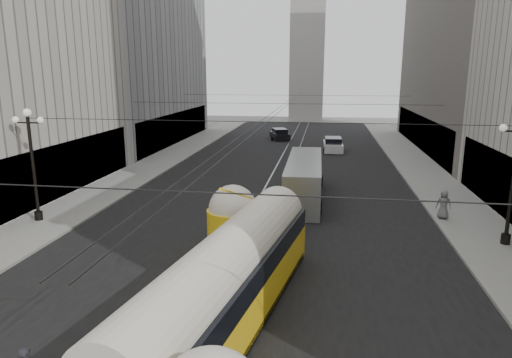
% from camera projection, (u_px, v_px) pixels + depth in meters
% --- Properties ---
extents(road, '(20.00, 85.00, 0.02)m').
position_uv_depth(road, '(281.00, 175.00, 38.47)').
color(road, black).
rests_on(road, ground).
extents(sidewalk_left, '(4.00, 72.00, 0.15)m').
position_uv_depth(sidewalk_left, '(159.00, 162.00, 43.57)').
color(sidewalk_left, gray).
rests_on(sidewalk_left, ground).
extents(sidewalk_right, '(4.00, 72.00, 0.15)m').
position_uv_depth(sidewalk_right, '(421.00, 170.00, 40.07)').
color(sidewalk_right, gray).
rests_on(sidewalk_right, ground).
extents(rail_left, '(0.12, 85.00, 0.04)m').
position_uv_depth(rail_left, '(272.00, 175.00, 38.58)').
color(rail_left, gray).
rests_on(rail_left, ground).
extents(rail_right, '(0.12, 85.00, 0.04)m').
position_uv_depth(rail_right, '(290.00, 175.00, 38.36)').
color(rail_right, gray).
rests_on(rail_right, ground).
extents(building_left_far, '(12.60, 28.60, 28.60)m').
position_uv_depth(building_left_far, '(124.00, 21.00, 53.05)').
color(building_left_far, '#999999').
rests_on(building_left_far, ground).
extents(distant_tower, '(6.00, 6.00, 31.36)m').
position_uv_depth(distant_tower, '(308.00, 35.00, 80.79)').
color(distant_tower, '#B2AFA8').
rests_on(distant_tower, ground).
extents(lamppost_left_mid, '(1.86, 0.44, 6.37)m').
position_uv_depth(lamppost_left_mid, '(32.00, 159.00, 25.50)').
color(lamppost_left_mid, black).
rests_on(lamppost_left_mid, sidewalk_left).
extents(catenary, '(25.00, 72.00, 0.23)m').
position_uv_depth(catenary, '(282.00, 106.00, 36.14)').
color(catenary, black).
rests_on(catenary, ground).
extents(streetcar, '(4.62, 15.39, 3.40)m').
position_uv_depth(streetcar, '(227.00, 282.00, 15.11)').
color(streetcar, yellow).
rests_on(streetcar, ground).
extents(city_bus, '(2.53, 10.73, 2.72)m').
position_uv_depth(city_bus, '(304.00, 177.00, 30.95)').
color(city_bus, gray).
rests_on(city_bus, ground).
extents(sedan_white_far, '(2.14, 4.88, 1.52)m').
position_uv_depth(sedan_white_far, '(333.00, 145.00, 49.97)').
color(sedan_white_far, white).
rests_on(sedan_white_far, ground).
extents(sedan_dark_far, '(3.12, 4.70, 1.38)m').
position_uv_depth(sedan_dark_far, '(280.00, 134.00, 59.02)').
color(sedan_dark_far, black).
rests_on(sedan_dark_far, ground).
extents(pedestrian_sidewalk_right, '(0.89, 0.59, 1.72)m').
position_uv_depth(pedestrian_sidewalk_right, '(444.00, 204.00, 26.34)').
color(pedestrian_sidewalk_right, slate).
rests_on(pedestrian_sidewalk_right, sidewalk_right).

